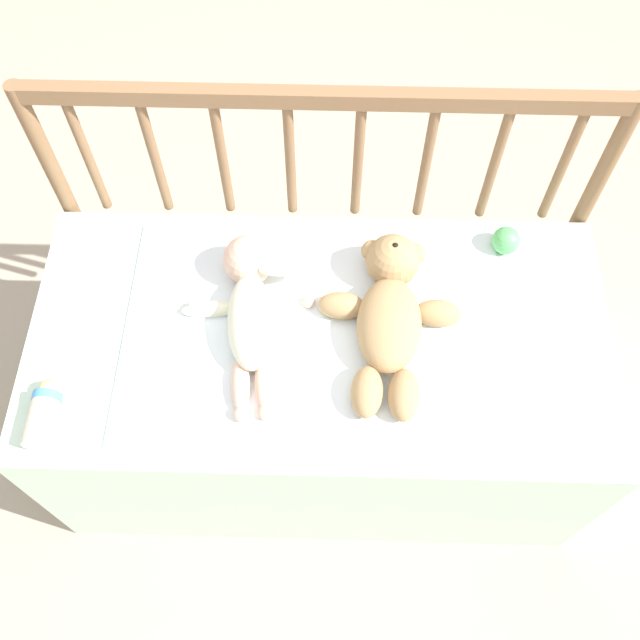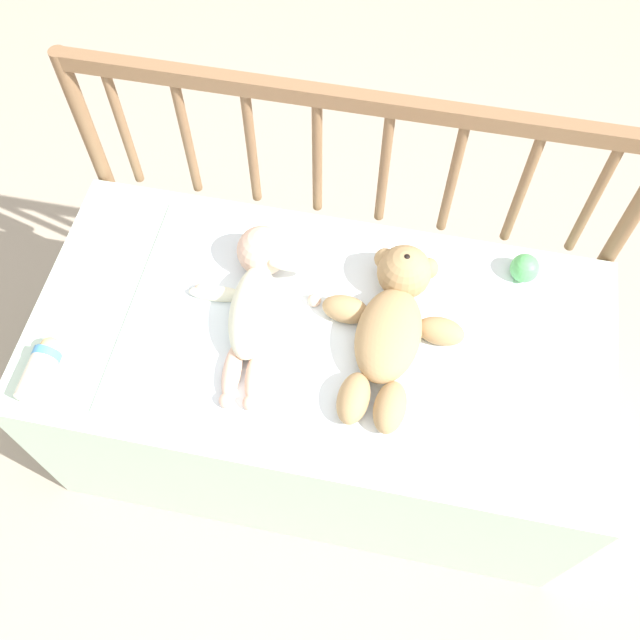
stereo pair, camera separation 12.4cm
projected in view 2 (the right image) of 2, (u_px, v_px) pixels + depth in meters
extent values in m
plane|color=tan|center=(320.00, 426.00, 1.98)|extent=(12.00, 12.00, 0.00)
cube|color=silver|center=(320.00, 386.00, 1.75)|extent=(1.24, 0.62, 0.54)
cylinder|color=brown|center=(113.00, 197.00, 1.81)|extent=(0.04, 0.04, 0.90)
cylinder|color=brown|center=(596.00, 275.00, 1.69)|extent=(0.04, 0.04, 0.90)
cube|color=brown|center=(354.00, 100.00, 1.38)|extent=(1.21, 0.03, 0.04)
cylinder|color=brown|center=(124.00, 130.00, 1.58)|extent=(0.02, 0.02, 0.33)
cylinder|color=brown|center=(187.00, 139.00, 1.57)|extent=(0.02, 0.02, 0.33)
cylinder|color=brown|center=(252.00, 149.00, 1.56)|extent=(0.02, 0.02, 0.33)
cylinder|color=brown|center=(317.00, 159.00, 1.54)|extent=(0.02, 0.02, 0.33)
cylinder|color=brown|center=(384.00, 169.00, 1.53)|extent=(0.02, 0.02, 0.33)
cylinder|color=brown|center=(452.00, 180.00, 1.51)|extent=(0.02, 0.02, 0.33)
cylinder|color=brown|center=(522.00, 190.00, 1.50)|extent=(0.02, 0.02, 0.33)
cylinder|color=brown|center=(592.00, 201.00, 1.48)|extent=(0.02, 0.02, 0.33)
cube|color=white|center=(315.00, 334.00, 1.51)|extent=(0.81, 0.54, 0.01)
ellipsoid|color=tan|center=(388.00, 337.00, 1.46)|extent=(0.15, 0.23, 0.09)
sphere|color=tan|center=(404.00, 272.00, 1.52)|extent=(0.12, 0.12, 0.12)
sphere|color=beige|center=(406.00, 263.00, 1.49)|extent=(0.05, 0.05, 0.05)
sphere|color=black|center=(407.00, 258.00, 1.48)|extent=(0.02, 0.02, 0.02)
sphere|color=tan|center=(385.00, 259.00, 1.53)|extent=(0.05, 0.05, 0.05)
sphere|color=tan|center=(428.00, 268.00, 1.52)|extent=(0.05, 0.05, 0.05)
ellipsoid|color=tan|center=(345.00, 309.00, 1.51)|extent=(0.10, 0.07, 0.06)
ellipsoid|color=tan|center=(441.00, 331.00, 1.48)|extent=(0.10, 0.07, 0.06)
ellipsoid|color=tan|center=(353.00, 398.00, 1.40)|extent=(0.07, 0.12, 0.06)
ellipsoid|color=tan|center=(390.00, 407.00, 1.40)|extent=(0.07, 0.12, 0.06)
ellipsoid|color=#EAEACC|center=(252.00, 313.00, 1.49)|extent=(0.12, 0.23, 0.09)
sphere|color=beige|center=(262.00, 251.00, 1.55)|extent=(0.11, 0.11, 0.11)
ellipsoid|color=#EAEACC|center=(218.00, 294.00, 1.54)|extent=(0.13, 0.05, 0.03)
ellipsoid|color=#EAEACC|center=(299.00, 264.00, 1.50)|extent=(0.13, 0.05, 0.03)
sphere|color=beige|center=(201.00, 290.00, 1.55)|extent=(0.03, 0.03, 0.03)
sphere|color=beige|center=(314.00, 300.00, 1.53)|extent=(0.03, 0.03, 0.03)
ellipsoid|color=beige|center=(232.00, 371.00, 1.45)|extent=(0.05, 0.13, 0.04)
ellipsoid|color=beige|center=(255.00, 374.00, 1.45)|extent=(0.05, 0.13, 0.04)
sphere|color=beige|center=(227.00, 400.00, 1.42)|extent=(0.03, 0.03, 0.03)
sphere|color=beige|center=(250.00, 403.00, 1.42)|extent=(0.03, 0.03, 0.03)
sphere|color=#59BF66|center=(525.00, 268.00, 1.56)|extent=(0.06, 0.06, 0.06)
cylinder|color=#F4E5CC|center=(37.00, 377.00, 1.43)|extent=(0.06, 0.10, 0.06)
cylinder|color=#4C99D8|center=(47.00, 355.00, 1.46)|extent=(0.06, 0.02, 0.06)
sphere|color=#EAC67F|center=(50.00, 347.00, 1.47)|extent=(0.04, 0.04, 0.04)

